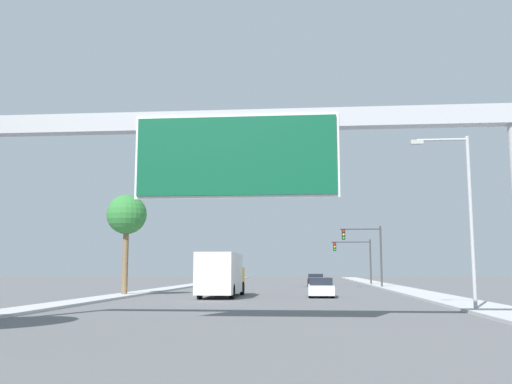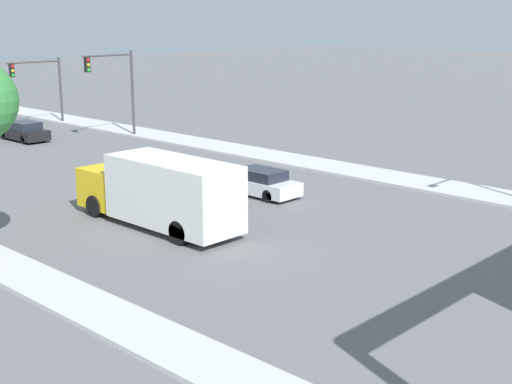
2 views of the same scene
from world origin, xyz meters
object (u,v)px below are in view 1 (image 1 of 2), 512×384
Objects in this scene: car_mid_center at (316,280)px; palm_tree_background at (127,216)px; street_lamp_right at (463,206)px; truck_box_primary at (221,275)px; traffic_light_mid_block at (357,254)px; traffic_light_near_intersection at (368,246)px; car_near_left at (321,288)px; sign_gantry at (237,152)px.

car_mid_center is 27.93m from palm_tree_background.
street_lamp_right is (20.82, -13.52, -0.91)m from palm_tree_background.
truck_box_primary is 8.57m from palm_tree_background.
street_lamp_right is at bearing -80.03° from car_mid_center.
palm_tree_background is at bearing 147.00° from street_lamp_right.
traffic_light_mid_block reaches higher than truck_box_primary.
car_near_left is at bearing -105.70° from traffic_light_near_intersection.
street_lamp_right reaches higher than car_near_left.
palm_tree_background is (-19.77, -19.15, 1.59)m from traffic_light_near_intersection.
street_lamp_right is (9.99, 7.43, -1.27)m from sign_gantry.
traffic_light_near_intersection reaches higher than car_near_left.
traffic_light_near_intersection reaches higher than traffic_light_mid_block.
sign_gantry reaches higher than truck_box_primary.
car_mid_center reaches higher than car_near_left.
street_lamp_right is (6.49, -13.33, 4.34)m from car_near_left.
car_near_left is at bearing 6.60° from truck_box_primary.
sign_gantry is 23.59m from palm_tree_background.
street_lamp_right reaches higher than traffic_light_mid_block.
traffic_light_mid_block is 42.71m from street_lamp_right.
street_lamp_right is at bearing -64.05° from car_near_left.
sign_gantry is at bearing -99.57° from car_near_left.
traffic_light_near_intersection is at bearing -37.97° from car_mid_center.
traffic_light_near_intersection reaches higher than car_mid_center.
traffic_light_near_intersection is 10.02m from traffic_light_mid_block.
truck_box_primary reaches higher than car_mid_center.
traffic_light_near_intersection is (12.44, 20.15, 2.73)m from truck_box_primary.
sign_gantry is 4.51× the size of car_mid_center.
traffic_light_mid_block is 0.66× the size of street_lamp_right.
traffic_light_mid_block is at bearing 56.26° from palm_tree_background.
sign_gantry is 21.79m from car_near_left.
sign_gantry is at bearing -143.37° from street_lamp_right.
car_near_left is 0.61× the size of palm_tree_background.
car_near_left is 1.01× the size of car_mid_center.
traffic_light_near_intersection is at bearing 91.85° from street_lamp_right.
truck_box_primary reaches higher than car_near_left.
truck_box_primary is (-7.00, -24.39, 0.90)m from car_mid_center.
car_mid_center is at bearing 90.00° from car_near_left.
palm_tree_background is 24.85m from street_lamp_right.
truck_box_primary is 1.38× the size of traffic_light_near_intersection.
palm_tree_background is (-7.33, 1.00, 4.33)m from truck_box_primary.
street_lamp_right is at bearing -42.88° from truck_box_primary.
car_mid_center is 7.80m from traffic_light_near_intersection.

